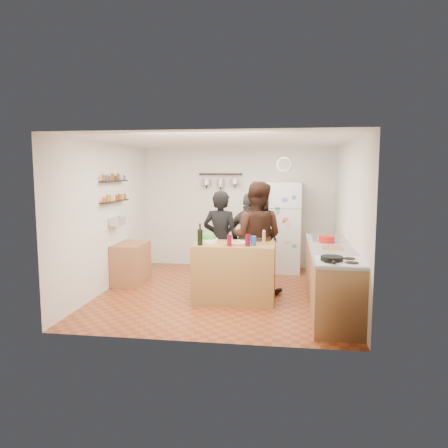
% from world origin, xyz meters
% --- Properties ---
extents(room_shell, '(4.20, 4.20, 4.20)m').
position_xyz_m(room_shell, '(0.00, 0.39, 1.25)').
color(room_shell, brown).
rests_on(room_shell, ground).
extents(prep_island, '(1.25, 0.72, 0.91)m').
position_xyz_m(prep_island, '(0.24, -0.39, 0.46)').
color(prep_island, olive).
rests_on(prep_island, floor).
extents(pizza_board, '(0.42, 0.34, 0.02)m').
position_xyz_m(pizza_board, '(0.32, -0.41, 0.92)').
color(pizza_board, brown).
rests_on(pizza_board, prep_island).
extents(pizza, '(0.34, 0.34, 0.02)m').
position_xyz_m(pizza, '(0.32, -0.41, 0.94)').
color(pizza, beige).
rests_on(pizza, pizza_board).
extents(salad_bowl, '(0.30, 0.30, 0.06)m').
position_xyz_m(salad_bowl, '(-0.18, -0.34, 0.94)').
color(salad_bowl, white).
rests_on(salad_bowl, prep_island).
extents(wine_bottle, '(0.08, 0.08, 0.24)m').
position_xyz_m(wine_bottle, '(-0.26, -0.61, 1.03)').
color(wine_bottle, black).
rests_on(wine_bottle, prep_island).
extents(wine_glass_near, '(0.07, 0.07, 0.17)m').
position_xyz_m(wine_glass_near, '(0.19, -0.63, 0.99)').
color(wine_glass_near, '#60081E').
rests_on(wine_glass_near, prep_island).
extents(wine_glass_far, '(0.07, 0.07, 0.18)m').
position_xyz_m(wine_glass_far, '(0.46, -0.59, 1.00)').
color(wine_glass_far, '#540719').
rests_on(wine_glass_far, prep_island).
extents(pepper_mill, '(0.05, 0.05, 0.17)m').
position_xyz_m(pepper_mill, '(0.69, -0.34, 0.99)').
color(pepper_mill, '#B06F4A').
rests_on(pepper_mill, prep_island).
extents(salt_canister, '(0.09, 0.09, 0.14)m').
position_xyz_m(salt_canister, '(0.54, -0.51, 0.98)').
color(salt_canister, '#1B4095').
rests_on(salt_canister, prep_island).
extents(person_left, '(0.68, 0.50, 1.71)m').
position_xyz_m(person_left, '(-0.07, 0.19, 0.85)').
color(person_left, black).
rests_on(person_left, floor).
extents(person_center, '(1.01, 0.85, 1.86)m').
position_xyz_m(person_center, '(0.54, 0.15, 0.93)').
color(person_center, black).
rests_on(person_center, floor).
extents(person_back, '(1.03, 0.60, 1.65)m').
position_xyz_m(person_back, '(0.39, 0.64, 0.82)').
color(person_back, '#322E2C').
rests_on(person_back, floor).
extents(counter_run, '(0.63, 2.63, 0.90)m').
position_xyz_m(counter_run, '(1.70, -0.55, 0.45)').
color(counter_run, '#9E7042').
rests_on(counter_run, floor).
extents(stove_top, '(0.60, 0.62, 0.02)m').
position_xyz_m(stove_top, '(1.70, -1.50, 0.91)').
color(stove_top, white).
rests_on(stove_top, counter_run).
extents(skillet, '(0.28, 0.28, 0.05)m').
position_xyz_m(skillet, '(1.60, -1.51, 0.95)').
color(skillet, black).
rests_on(skillet, stove_top).
extents(sink, '(0.50, 0.80, 0.03)m').
position_xyz_m(sink, '(1.70, 0.30, 0.92)').
color(sink, silver).
rests_on(sink, counter_run).
extents(cutting_board, '(0.30, 0.40, 0.02)m').
position_xyz_m(cutting_board, '(1.70, -0.61, 0.91)').
color(cutting_board, brown).
rests_on(cutting_board, counter_run).
extents(red_bowl, '(0.25, 0.25, 0.10)m').
position_xyz_m(red_bowl, '(1.65, -0.14, 0.97)').
color(red_bowl, '#B21C14').
rests_on(red_bowl, counter_run).
extents(fridge, '(0.70, 0.68, 1.80)m').
position_xyz_m(fridge, '(0.95, 1.75, 0.90)').
color(fridge, white).
rests_on(fridge, floor).
extents(wall_clock, '(0.30, 0.03, 0.30)m').
position_xyz_m(wall_clock, '(0.95, 2.08, 2.15)').
color(wall_clock, silver).
rests_on(wall_clock, back_wall).
extents(spice_shelf_lower, '(0.12, 1.00, 0.02)m').
position_xyz_m(spice_shelf_lower, '(-1.93, 0.20, 1.50)').
color(spice_shelf_lower, black).
rests_on(spice_shelf_lower, left_wall).
extents(spice_shelf_upper, '(0.12, 1.00, 0.02)m').
position_xyz_m(spice_shelf_upper, '(-1.93, 0.20, 1.85)').
color(spice_shelf_upper, black).
rests_on(spice_shelf_upper, left_wall).
extents(produce_basket, '(0.18, 0.35, 0.14)m').
position_xyz_m(produce_basket, '(-1.90, 0.20, 1.15)').
color(produce_basket, silver).
rests_on(produce_basket, left_wall).
extents(side_table, '(0.50, 0.80, 0.73)m').
position_xyz_m(side_table, '(-1.74, 0.39, 0.36)').
color(side_table, '#AC7148').
rests_on(side_table, floor).
extents(pot_rack, '(0.90, 0.04, 0.04)m').
position_xyz_m(pot_rack, '(-0.35, 2.00, 1.95)').
color(pot_rack, black).
rests_on(pot_rack, back_wall).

